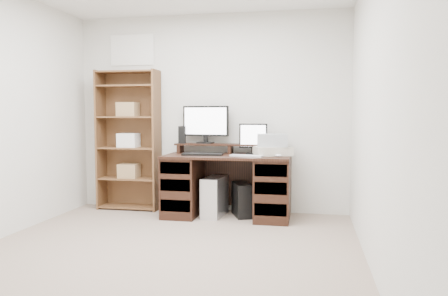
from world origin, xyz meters
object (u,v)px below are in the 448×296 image
(desk, at_px, (227,185))
(monitor_small, at_px, (253,138))
(monitor_wide, at_px, (206,122))
(tower_black, at_px, (242,200))
(printer, at_px, (273,151))
(bookshelf, at_px, (129,139))
(tower_silver, at_px, (215,197))

(desk, distance_m, monitor_small, 0.65)
(monitor_wide, xyz_separation_m, tower_black, (0.49, -0.18, -0.93))
(monitor_small, height_order, tower_black, monitor_small)
(printer, height_order, tower_black, printer)
(tower_black, bearing_deg, desk, 179.54)
(desk, relative_size, printer, 3.61)
(monitor_small, bearing_deg, bookshelf, 177.78)
(monitor_small, bearing_deg, tower_black, -141.19)
(monitor_small, height_order, printer, monitor_small)
(monitor_wide, xyz_separation_m, tower_silver, (0.17, -0.25, -0.89))
(tower_silver, relative_size, tower_black, 1.09)
(printer, bearing_deg, monitor_small, 136.24)
(desk, height_order, monitor_wide, monitor_wide)
(monitor_wide, bearing_deg, bookshelf, -172.69)
(bookshelf, bearing_deg, tower_silver, -10.24)
(monitor_wide, distance_m, tower_black, 1.07)
(printer, xyz_separation_m, tower_black, (-0.37, -0.00, -0.60))
(bookshelf, bearing_deg, tower_black, -5.68)
(monitor_small, xyz_separation_m, bookshelf, (-1.63, 0.05, -0.04))
(monitor_wide, distance_m, printer, 0.94)
(monitor_small, distance_m, tower_black, 0.77)
(desk, height_order, tower_black, desk)
(monitor_small, xyz_separation_m, tower_silver, (-0.45, -0.17, -0.71))
(tower_silver, bearing_deg, monitor_wide, 129.61)
(monitor_wide, bearing_deg, desk, -31.64)
(monitor_small, xyz_separation_m, tower_black, (-0.12, -0.10, -0.75))
(bookshelf, bearing_deg, desk, -9.00)
(printer, xyz_separation_m, tower_silver, (-0.69, -0.07, -0.56))
(desk, xyz_separation_m, monitor_wide, (-0.33, 0.25, 0.74))
(monitor_small, bearing_deg, printer, -22.29)
(printer, bearing_deg, tower_silver, 163.69)
(monitor_wide, height_order, printer, monitor_wide)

